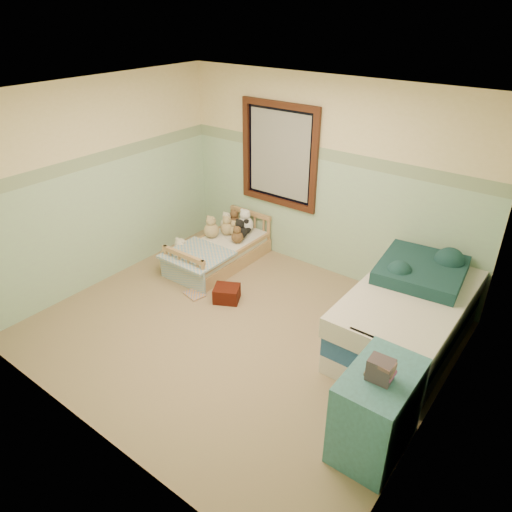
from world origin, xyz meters
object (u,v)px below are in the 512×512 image
Objects in this scene: twin_bed_frame at (406,333)px; floor_book at (195,294)px; dresser at (377,411)px; red_pillow at (227,294)px; toddler_bed_frame at (220,257)px; plush_floor_tan at (167,264)px; plush_floor_cream at (182,255)px.

floor_book is at bearing -163.40° from twin_bed_frame.
floor_book is (-2.43, -0.72, -0.10)m from twin_bed_frame.
dresser reaches higher than twin_bed_frame.
floor_book is at bearing -157.89° from red_pillow.
floor_book is at bearing -71.07° from toddler_bed_frame.
twin_bed_frame is at bearing 15.49° from red_pillow.
toddler_bed_frame reaches higher than floor_book.
dresser reaches higher than plush_floor_tan.
dresser is 2.52m from red_pillow.
plush_floor_cream is at bearing -140.38° from toddler_bed_frame.
dresser is at bearing -78.53° from twin_bed_frame.
plush_floor_tan reaches higher than toddler_bed_frame.
red_pillow reaches higher than toddler_bed_frame.
floor_book is (0.28, -0.81, -0.08)m from toddler_bed_frame.
toddler_bed_frame is at bearing 55.32° from plush_floor_tan.
dresser is at bearing -15.56° from plush_floor_tan.
plush_floor_tan is at bearing -91.69° from plush_floor_cream.
twin_bed_frame is 8.04× the size of floor_book.
floor_book is at bearing -16.67° from plush_floor_tan.
plush_floor_tan is 0.73× the size of red_pillow.
twin_bed_frame reaches higher than toddler_bed_frame.
toddler_bed_frame is 0.73m from plush_floor_tan.
dresser reaches higher than floor_book.
red_pillow is 1.22× the size of floor_book.
floor_book is at bearing 164.72° from dresser.
red_pillow is at bearing -164.51° from twin_bed_frame.
dresser is at bearing -27.38° from toddler_bed_frame.
toddler_bed_frame is at bearing 135.85° from red_pillow.
plush_floor_cream is at bearing 163.87° from red_pillow.
plush_floor_cream reaches higher than twin_bed_frame.
plush_floor_cream reaches higher than red_pillow.
toddler_bed_frame is 2.71m from twin_bed_frame.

